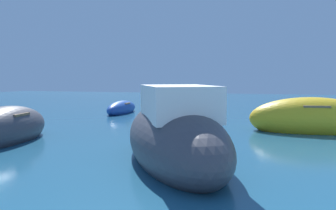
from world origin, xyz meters
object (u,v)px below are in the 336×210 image
at_px(moored_boat_0, 175,137).
at_px(moored_boat_2, 162,115).
at_px(moored_boat_5, 312,119).
at_px(moored_boat_8, 5,129).
at_px(moored_boat_4, 122,109).

relative_size(moored_boat_0, moored_boat_2, 1.19).
xyz_separation_m(moored_boat_5, moored_boat_8, (-10.47, -5.03, -0.06)).
bearing_deg(moored_boat_8, moored_boat_5, 109.73).
bearing_deg(moored_boat_2, moored_boat_4, 16.44).
height_order(moored_boat_0, moored_boat_2, moored_boat_0).
xyz_separation_m(moored_boat_0, moored_boat_2, (-2.18, 6.29, -0.17)).
xyz_separation_m(moored_boat_4, moored_boat_8, (-0.31, -9.40, 0.16)).
height_order(moored_boat_4, moored_boat_8, moored_boat_8).
bearing_deg(moored_boat_0, moored_boat_5, -62.49).
bearing_deg(moored_boat_8, moored_boat_4, 172.17).
height_order(moored_boat_2, moored_boat_5, moored_boat_2).
bearing_deg(moored_boat_2, moored_boat_8, 116.38).
distance_m(moored_boat_5, moored_boat_8, 11.62).
xyz_separation_m(moored_boat_2, moored_boat_5, (6.38, -0.13, 0.01)).
height_order(moored_boat_0, moored_boat_4, moored_boat_0).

